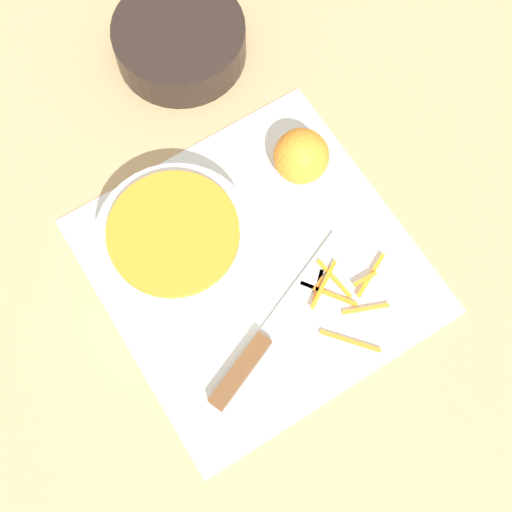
{
  "coord_description": "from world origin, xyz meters",
  "views": [
    {
      "loc": [
        -0.15,
        -0.24,
        0.83
      ],
      "look_at": [
        0.0,
        0.0,
        0.04
      ],
      "focal_mm": 50.0,
      "sensor_mm": 36.0,
      "label": 1
    }
  ],
  "objects_px": {
    "bowl_speckled": "(176,243)",
    "bowl_dark": "(180,41)",
    "knife": "(257,349)",
    "orange_left": "(301,156)"
  },
  "relations": [
    {
      "from": "bowl_speckled",
      "to": "bowl_dark",
      "type": "height_order",
      "value": "bowl_speckled"
    },
    {
      "from": "bowl_speckled",
      "to": "bowl_dark",
      "type": "xyz_separation_m",
      "value": [
        0.15,
        0.26,
        -0.01
      ]
    },
    {
      "from": "bowl_speckled",
      "to": "knife",
      "type": "bearing_deg",
      "value": -83.9
    },
    {
      "from": "orange_left",
      "to": "bowl_dark",
      "type": "bearing_deg",
      "value": 99.06
    },
    {
      "from": "bowl_dark",
      "to": "knife",
      "type": "bearing_deg",
      "value": -108.26
    },
    {
      "from": "bowl_dark",
      "to": "knife",
      "type": "relative_size",
      "value": 0.72
    },
    {
      "from": "bowl_speckled",
      "to": "orange_left",
      "type": "height_order",
      "value": "bowl_speckled"
    },
    {
      "from": "bowl_speckled",
      "to": "orange_left",
      "type": "bearing_deg",
      "value": 5.39
    },
    {
      "from": "bowl_speckled",
      "to": "orange_left",
      "type": "xyz_separation_m",
      "value": [
        0.19,
        0.02,
        -0.0
      ]
    },
    {
      "from": "knife",
      "to": "orange_left",
      "type": "bearing_deg",
      "value": 22.7
    }
  ]
}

